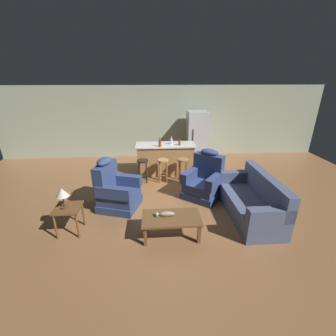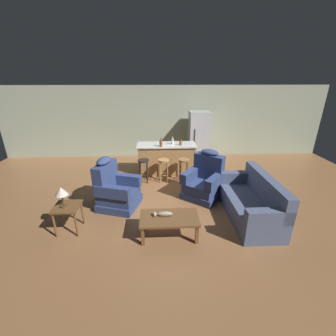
% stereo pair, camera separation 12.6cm
% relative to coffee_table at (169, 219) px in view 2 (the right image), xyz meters
% --- Properties ---
extents(ground_plane, '(12.00, 12.00, 0.00)m').
position_rel_coffee_table_xyz_m(ground_plane, '(0.08, 1.73, -0.36)').
color(ground_plane, brown).
extents(back_wall, '(12.00, 0.05, 2.60)m').
position_rel_coffee_table_xyz_m(back_wall, '(0.08, 4.86, 0.94)').
color(back_wall, '#9EA88E').
rests_on(back_wall, ground_plane).
extents(coffee_table, '(1.10, 0.60, 0.42)m').
position_rel_coffee_table_xyz_m(coffee_table, '(0.00, 0.00, 0.00)').
color(coffee_table, brown).
rests_on(coffee_table, ground_plane).
extents(fish_figurine, '(0.34, 0.10, 0.10)m').
position_rel_coffee_table_xyz_m(fish_figurine, '(-0.11, 0.04, 0.10)').
color(fish_figurine, '#4C3823').
rests_on(fish_figurine, coffee_table).
extents(couch, '(0.84, 1.90, 0.94)m').
position_rel_coffee_table_xyz_m(couch, '(1.82, 0.56, -0.02)').
color(couch, '#4C5675').
rests_on(couch, ground_plane).
extents(recliner_near_lamp, '(1.05, 1.05, 1.20)m').
position_rel_coffee_table_xyz_m(recliner_near_lamp, '(-1.19, 1.15, 0.06)').
color(recliner_near_lamp, navy).
rests_on(recliner_near_lamp, ground_plane).
extents(recliner_near_island, '(1.18, 1.18, 1.20)m').
position_rel_coffee_table_xyz_m(recliner_near_island, '(0.96, 1.53, 0.06)').
color(recliner_near_island, navy).
rests_on(recliner_near_island, ground_plane).
extents(end_table, '(0.48, 0.48, 0.56)m').
position_rel_coffee_table_xyz_m(end_table, '(-1.96, 0.26, 0.10)').
color(end_table, brown).
rests_on(end_table, ground_plane).
extents(table_lamp, '(0.24, 0.24, 0.41)m').
position_rel_coffee_table_xyz_m(table_lamp, '(-2.00, 0.24, 0.50)').
color(table_lamp, '#4C3823').
rests_on(table_lamp, end_table).
extents(kitchen_island, '(1.80, 0.70, 0.95)m').
position_rel_coffee_table_xyz_m(kitchen_island, '(0.08, 3.08, 0.11)').
color(kitchen_island, '#9E7042').
rests_on(kitchen_island, ground_plane).
extents(bar_stool_left, '(0.32, 0.32, 0.68)m').
position_rel_coffee_table_xyz_m(bar_stool_left, '(-0.61, 2.45, 0.11)').
color(bar_stool_left, black).
rests_on(bar_stool_left, ground_plane).
extents(bar_stool_middle, '(0.32, 0.32, 0.68)m').
position_rel_coffee_table_xyz_m(bar_stool_middle, '(-0.03, 2.45, 0.11)').
color(bar_stool_middle, '#A87A47').
rests_on(bar_stool_middle, ground_plane).
extents(bar_stool_right, '(0.32, 0.32, 0.68)m').
position_rel_coffee_table_xyz_m(bar_stool_right, '(0.55, 2.45, 0.11)').
color(bar_stool_right, olive).
rests_on(bar_stool_right, ground_plane).
extents(refrigerator, '(0.70, 0.69, 1.76)m').
position_rel_coffee_table_xyz_m(refrigerator, '(1.28, 4.28, 0.52)').
color(refrigerator, '#B7B7BC').
rests_on(refrigerator, ground_plane).
extents(bottle_tall_green, '(0.07, 0.07, 0.23)m').
position_rel_coffee_table_xyz_m(bottle_tall_green, '(0.26, 3.09, 0.67)').
color(bottle_tall_green, silver).
rests_on(bottle_tall_green, kitchen_island).
extents(bottle_short_amber, '(0.08, 0.08, 0.27)m').
position_rel_coffee_table_xyz_m(bottle_short_amber, '(-0.10, 2.83, 0.69)').
color(bottle_short_amber, brown).
rests_on(bottle_short_amber, kitchen_island).
extents(bottle_wine_dark, '(0.08, 0.08, 0.20)m').
position_rel_coffee_table_xyz_m(bottle_wine_dark, '(0.50, 2.95, 0.66)').
color(bottle_wine_dark, brown).
rests_on(bottle_wine_dark, kitchen_island).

